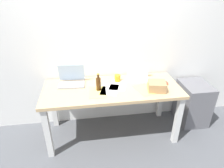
{
  "coord_description": "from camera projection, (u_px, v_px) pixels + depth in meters",
  "views": [
    {
      "loc": [
        -0.33,
        -2.2,
        1.98
      ],
      "look_at": [
        0.0,
        0.0,
        0.81
      ],
      "focal_mm": 31.33,
      "sensor_mm": 36.0,
      "label": 1
    }
  ],
  "objects": [
    {
      "name": "desk",
      "position": [
        112.0,
        94.0,
        2.59
      ],
      "size": [
        1.78,
        0.73,
        0.76
      ],
      "color": "tan",
      "rests_on": "ground"
    },
    {
      "name": "paper_yellow_folder",
      "position": [
        98.0,
        92.0,
        2.43
      ],
      "size": [
        0.23,
        0.31,
        0.0
      ],
      "primitive_type": "cube",
      "rotation": [
        0.0,
        0.0,
        -0.06
      ],
      "color": "#F4E06B",
      "rests_on": "desk"
    },
    {
      "name": "coffee_mug",
      "position": [
        118.0,
        78.0,
        2.67
      ],
      "size": [
        0.08,
        0.08,
        0.09
      ],
      "primitive_type": "cylinder",
      "color": "gold",
      "rests_on": "desk"
    },
    {
      "name": "paper_sheet_front_right",
      "position": [
        145.0,
        89.0,
        2.49
      ],
      "size": [
        0.28,
        0.34,
        0.0
      ],
      "primitive_type": "cube",
      "rotation": [
        0.0,
        0.0,
        0.27
      ],
      "color": "#F4E06B",
      "rests_on": "desk"
    },
    {
      "name": "filing_cabinet",
      "position": [
        192.0,
        103.0,
        3.01
      ],
      "size": [
        0.4,
        0.48,
        0.65
      ],
      "primitive_type": "cube",
      "color": "slate",
      "rests_on": "ground"
    },
    {
      "name": "back_wall",
      "position": [
        107.0,
        38.0,
        2.66
      ],
      "size": [
        5.2,
        0.08,
        2.6
      ],
      "primitive_type": "cube",
      "color": "white",
      "rests_on": "ground"
    },
    {
      "name": "laptop_right",
      "position": [
        138.0,
        76.0,
        2.74
      ],
      "size": [
        0.33,
        0.26,
        0.22
      ],
      "color": "silver",
      "rests_on": "desk"
    },
    {
      "name": "ground_plane",
      "position": [
        112.0,
        132.0,
        2.89
      ],
      "size": [
        8.0,
        8.0,
        0.0
      ],
      "primitive_type": "plane",
      "color": "#515459"
    },
    {
      "name": "paper_sheet_center",
      "position": [
        110.0,
        90.0,
        2.49
      ],
      "size": [
        0.29,
        0.34,
        0.0
      ],
      "primitive_type": "cube",
      "rotation": [
        0.0,
        0.0,
        -0.3
      ],
      "color": "white",
      "rests_on": "desk"
    },
    {
      "name": "computer_mouse",
      "position": [
        166.0,
        83.0,
        2.62
      ],
      "size": [
        0.07,
        0.1,
        0.03
      ],
      "primitive_type": "ellipsoid",
      "rotation": [
        0.0,
        0.0,
        0.08
      ],
      "color": "#D84C38",
      "rests_on": "desk"
    },
    {
      "name": "paper_sheet_near_back",
      "position": [
        118.0,
        85.0,
        2.59
      ],
      "size": [
        0.3,
        0.35,
        0.0
      ],
      "primitive_type": "cube",
      "rotation": [
        0.0,
        0.0,
        -0.35
      ],
      "color": "white",
      "rests_on": "desk"
    },
    {
      "name": "cardboard_box",
      "position": [
        157.0,
        86.0,
        2.45
      ],
      "size": [
        0.25,
        0.24,
        0.11
      ],
      "primitive_type": "cube",
      "rotation": [
        0.0,
        0.0,
        -0.21
      ],
      "color": "tan",
      "rests_on": "desk"
    },
    {
      "name": "beer_bottle",
      "position": [
        98.0,
        84.0,
        2.44
      ],
      "size": [
        0.06,
        0.06,
        0.23
      ],
      "color": "#47280F",
      "rests_on": "desk"
    },
    {
      "name": "laptop_left",
      "position": [
        72.0,
        80.0,
        2.6
      ],
      "size": [
        0.35,
        0.25,
        0.26
      ],
      "color": "gray",
      "rests_on": "desk"
    }
  ]
}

